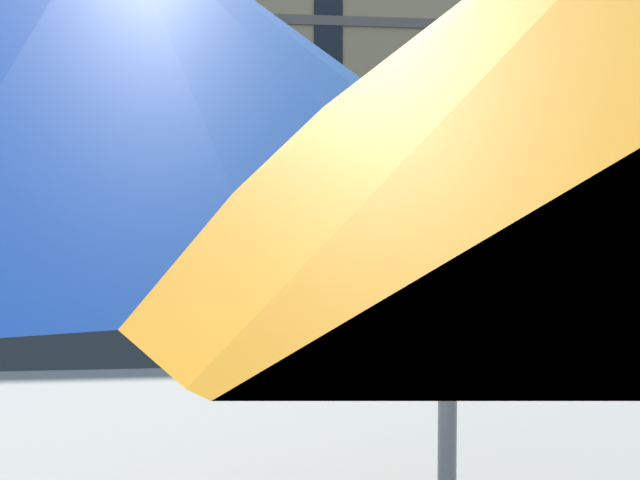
# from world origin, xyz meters

# --- Properties ---
(ground_plane) EXTENTS (120.00, 120.00, 0.00)m
(ground_plane) POSITION_xyz_m (0.00, 0.00, 0.00)
(ground_plane) COLOR #2D3033
(sidewalk_far) EXTENTS (56.00, 3.60, 0.12)m
(sidewalk_far) POSITION_xyz_m (0.00, 6.80, 0.06)
(sidewalk_far) COLOR #9E998E
(sidewalk_far) RESTS_ON ground
(apartment_building) EXTENTS (45.49, 12.08, 16.00)m
(apartment_building) POSITION_xyz_m (0.00, 14.99, 8.00)
(apartment_building) COLOR tan
(apartment_building) RESTS_ON ground
(pickup_white) EXTENTS (5.10, 2.12, 2.20)m
(pickup_white) POSITION_xyz_m (-8.60, 3.70, 1.03)
(pickup_white) COLOR silver
(pickup_white) RESTS_ON ground
(sedan_red) EXTENTS (4.40, 1.98, 1.78)m
(sedan_red) POSITION_xyz_m (-2.16, 3.70, 0.95)
(sedan_red) COLOR #B21E19
(sedan_red) RESTS_ON ground
(sedan_black) EXTENTS (4.40, 1.98, 1.78)m
(sedan_black) POSITION_xyz_m (3.69, 3.70, 0.95)
(sedan_black) COLOR black
(sedan_black) RESTS_ON ground
(street_tree_left) EXTENTS (2.96, 2.97, 4.78)m
(street_tree_left) POSITION_xyz_m (-8.61, 7.18, 3.40)
(street_tree_left) COLOR #4C3823
(street_tree_left) RESTS_ON ground
(patio_umbrella) EXTENTS (3.51, 3.51, 2.38)m
(patio_umbrella) POSITION_xyz_m (-1.25, -9.00, 2.05)
(patio_umbrella) COLOR silver
(patio_umbrella) RESTS_ON ground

